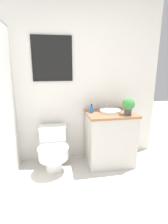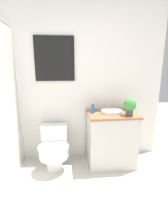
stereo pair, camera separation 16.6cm
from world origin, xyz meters
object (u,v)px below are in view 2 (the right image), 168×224
Objects in this scene: sink at (112,111)px; potted_plant at (130,106)px; soap_bottle at (93,109)px; toilet at (54,147)px.

potted_plant is at bearing -38.72° from sink.
sink is 0.28m from soap_bottle.
toilet is 0.80m from soap_bottle.
soap_bottle reaches higher than toilet.
toilet is at bearing -174.61° from soap_bottle.
toilet is at bearing -178.39° from sink.
toilet is 0.99m from sink.
potted_plant reaches higher than toilet.
sink is at bearing 141.28° from potted_plant.
toilet is 1.76× the size of sink.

